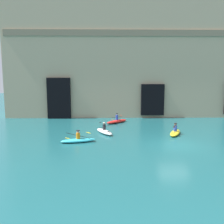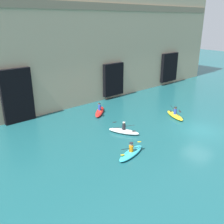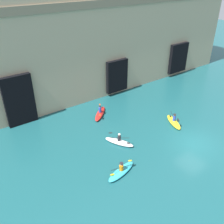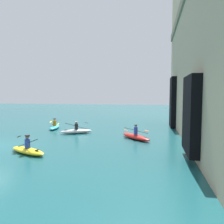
{
  "view_description": "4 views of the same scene",
  "coord_description": "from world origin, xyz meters",
  "px_view_note": "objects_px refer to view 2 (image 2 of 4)",
  "views": [
    {
      "loc": [
        -5.49,
        -19.67,
        5.63
      ],
      "look_at": [
        -5.02,
        4.73,
        2.02
      ],
      "focal_mm": 40.0,
      "sensor_mm": 36.0,
      "label": 1
    },
    {
      "loc": [
        -19.72,
        -10.76,
        9.64
      ],
      "look_at": [
        -4.66,
        7.04,
        0.92
      ],
      "focal_mm": 40.0,
      "sensor_mm": 36.0,
      "label": 2
    },
    {
      "loc": [
        -17.2,
        -10.68,
        14.13
      ],
      "look_at": [
        -5.21,
        6.0,
        2.3
      ],
      "focal_mm": 40.0,
      "sensor_mm": 36.0,
      "label": 3
    },
    {
      "loc": [
        12.51,
        10.91,
        3.53
      ],
      "look_at": [
        -3.4,
        7.77,
        2.19
      ],
      "focal_mm": 35.0,
      "sensor_mm": 36.0,
      "label": 4
    }
  ],
  "objects_px": {
    "kayak_white": "(124,131)",
    "kayak_cyan": "(131,153)",
    "kayak_red": "(100,111)",
    "kayak_yellow": "(175,115)"
  },
  "relations": [
    {
      "from": "kayak_white",
      "to": "kayak_cyan",
      "type": "bearing_deg",
      "value": -62.33
    },
    {
      "from": "kayak_white",
      "to": "kayak_cyan",
      "type": "height_order",
      "value": "kayak_white"
    },
    {
      "from": "kayak_red",
      "to": "kayak_cyan",
      "type": "bearing_deg",
      "value": -155.78
    },
    {
      "from": "kayak_white",
      "to": "kayak_red",
      "type": "bearing_deg",
      "value": 137.33
    },
    {
      "from": "kayak_red",
      "to": "kayak_cyan",
      "type": "height_order",
      "value": "kayak_red"
    },
    {
      "from": "kayak_yellow",
      "to": "kayak_red",
      "type": "distance_m",
      "value": 8.0
    },
    {
      "from": "kayak_red",
      "to": "kayak_cyan",
      "type": "xyz_separation_m",
      "value": [
        -3.62,
        -8.57,
        -0.02
      ]
    },
    {
      "from": "kayak_white",
      "to": "kayak_yellow",
      "type": "distance_m",
      "value": 6.82
    },
    {
      "from": "kayak_yellow",
      "to": "kayak_cyan",
      "type": "relative_size",
      "value": 0.97
    },
    {
      "from": "kayak_red",
      "to": "kayak_white",
      "type": "bearing_deg",
      "value": -147.82
    }
  ]
}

